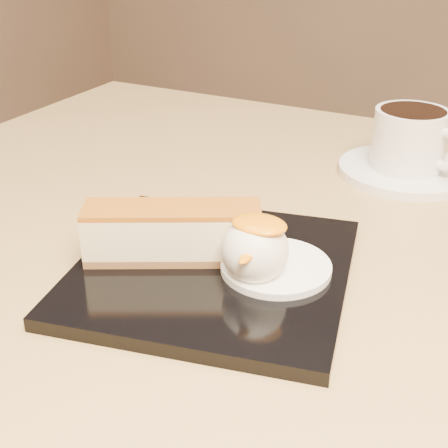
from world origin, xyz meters
The scene contains 9 objects.
table centered at (0.00, 0.00, 0.56)m, with size 0.80×0.80×0.72m.
dessert_plate centered at (0.06, -0.09, 0.73)m, with size 0.22×0.22×0.01m, color black.
cheesecake centered at (0.02, -0.09, 0.76)m, with size 0.15×0.10×0.05m.
cream_smear centered at (0.11, -0.07, 0.73)m, with size 0.09×0.09×0.01m, color white.
ice_cream_scoop centered at (0.10, -0.09, 0.76)m, with size 0.05×0.05×0.05m, color white.
mango_sauce centered at (0.10, -0.09, 0.78)m, with size 0.04×0.03×0.01m, color orange.
mint_sprig centered at (0.08, -0.05, 0.74)m, with size 0.04×0.03×0.00m.
saucer centered at (0.15, 0.21, 0.72)m, with size 0.15×0.15×0.01m, color white.
coffee_cup centered at (0.15, 0.21, 0.76)m, with size 0.11×0.08×0.07m.
Camera 1 is at (0.27, -0.48, 1.00)m, focal length 50.00 mm.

